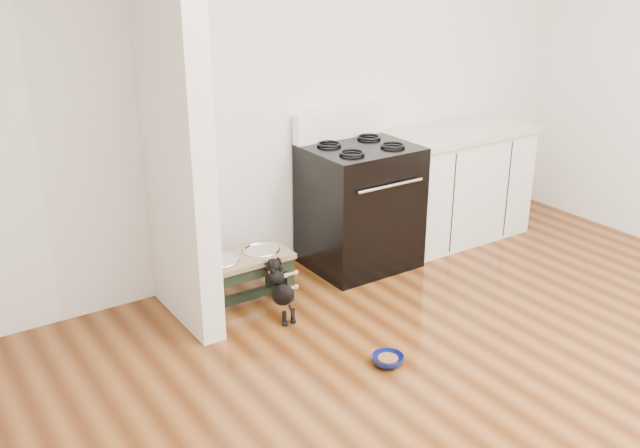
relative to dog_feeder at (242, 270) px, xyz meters
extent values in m
plane|color=#48230C|center=(0.79, -2.05, -0.25)|extent=(5.00, 5.00, 0.00)
plane|color=silver|center=(0.79, 0.45, 1.10)|extent=(5.00, 0.00, 5.00)
plane|color=silver|center=(-1.71, -2.05, 1.10)|extent=(0.00, 5.00, 5.00)
cube|color=silver|center=(-0.38, 0.05, 1.10)|extent=(0.15, 0.80, 2.70)
cube|color=black|center=(1.04, 0.11, 0.21)|extent=(0.76, 0.65, 0.92)
cube|color=black|center=(1.04, -0.20, 0.15)|extent=(0.58, 0.02, 0.50)
cylinder|color=silver|center=(1.04, -0.24, 0.47)|extent=(0.56, 0.02, 0.02)
cube|color=white|center=(1.04, 0.38, 0.78)|extent=(0.76, 0.08, 0.22)
torus|color=black|center=(0.86, -0.03, 0.68)|extent=(0.18, 0.18, 0.02)
torus|color=black|center=(1.22, -0.03, 0.68)|extent=(0.18, 0.18, 0.02)
torus|color=black|center=(0.86, 0.25, 0.68)|extent=(0.18, 0.18, 0.02)
torus|color=black|center=(1.22, 0.25, 0.68)|extent=(0.18, 0.18, 0.02)
cube|color=silver|center=(2.02, 0.13, 0.18)|extent=(1.20, 0.60, 0.86)
cube|color=#BCB4A1|center=(2.02, 0.13, 0.63)|extent=(1.24, 0.64, 0.05)
cube|color=black|center=(2.02, -0.13, -0.20)|extent=(1.20, 0.06, 0.10)
cube|color=black|center=(-0.29, 0.01, -0.09)|extent=(0.05, 0.31, 0.32)
cube|color=black|center=(0.29, 0.01, -0.09)|extent=(0.05, 0.31, 0.32)
cube|color=black|center=(0.00, -0.14, 0.03)|extent=(0.52, 0.03, 0.08)
cube|color=black|center=(0.00, 0.01, -0.20)|extent=(0.52, 0.05, 0.05)
cube|color=brown|center=(0.00, 0.01, 0.08)|extent=(0.65, 0.35, 0.04)
cylinder|color=silver|center=(-0.15, 0.01, 0.09)|extent=(0.22, 0.22, 0.04)
cylinder|color=silver|center=(0.15, 0.01, 0.09)|extent=(0.22, 0.22, 0.04)
torus|color=silver|center=(-0.15, 0.01, 0.11)|extent=(0.25, 0.25, 0.02)
torus|color=silver|center=(0.15, 0.01, 0.11)|extent=(0.25, 0.25, 0.02)
cylinder|color=black|center=(0.08, -0.40, -0.21)|extent=(0.03, 0.03, 0.10)
cylinder|color=black|center=(0.15, -0.40, -0.21)|extent=(0.03, 0.03, 0.10)
sphere|color=black|center=(0.08, -0.40, -0.24)|extent=(0.04, 0.04, 0.04)
sphere|color=black|center=(0.15, -0.40, -0.24)|extent=(0.04, 0.04, 0.04)
ellipsoid|color=black|center=(0.12, -0.33, -0.08)|extent=(0.11, 0.26, 0.23)
sphere|color=black|center=(0.12, -0.25, 0.02)|extent=(0.11, 0.11, 0.11)
sphere|color=black|center=(0.12, -0.22, 0.09)|extent=(0.09, 0.09, 0.09)
sphere|color=black|center=(0.09, -0.15, 0.09)|extent=(0.03, 0.03, 0.03)
sphere|color=black|center=(0.15, -0.15, 0.09)|extent=(0.03, 0.03, 0.03)
cylinder|color=black|center=(0.12, -0.44, -0.15)|extent=(0.02, 0.08, 0.09)
torus|color=#C53A4A|center=(0.12, -0.23, 0.05)|extent=(0.09, 0.06, 0.08)
imported|color=navy|center=(0.35, -1.12, -0.23)|extent=(0.23, 0.23, 0.06)
cylinder|color=brown|center=(0.35, -1.12, -0.22)|extent=(0.12, 0.12, 0.02)
camera|label=1|loc=(-1.95, -3.86, 2.02)|focal=40.00mm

